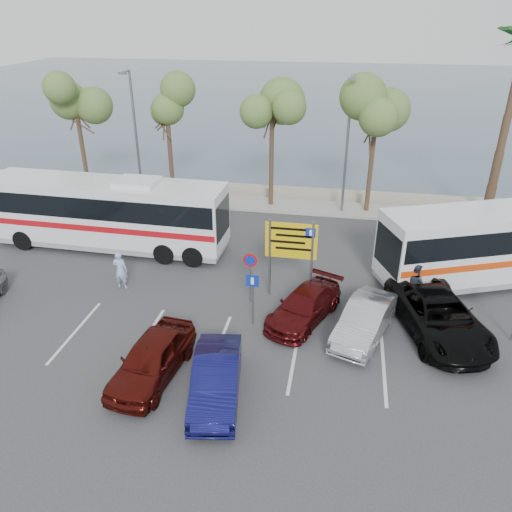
% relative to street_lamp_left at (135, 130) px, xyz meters
% --- Properties ---
extents(ground, '(120.00, 120.00, 0.00)m').
position_rel_street_lamp_left_xyz_m(ground, '(10.00, -13.52, -4.60)').
color(ground, '#37373A').
rests_on(ground, ground).
extents(kerb_strip, '(44.00, 2.40, 0.15)m').
position_rel_street_lamp_left_xyz_m(kerb_strip, '(10.00, 0.48, -4.52)').
color(kerb_strip, '#9C998E').
rests_on(kerb_strip, ground).
extents(seawall, '(48.00, 0.80, 0.60)m').
position_rel_street_lamp_left_xyz_m(seawall, '(10.00, 2.48, -4.30)').
color(seawall, gray).
rests_on(seawall, ground).
extents(sea, '(140.00, 140.00, 0.00)m').
position_rel_street_lamp_left_xyz_m(sea, '(10.00, 46.48, -4.59)').
color(sea, '#3E4D63').
rests_on(sea, ground).
extents(tree_far_left, '(3.20, 3.20, 7.60)m').
position_rel_street_lamp_left_xyz_m(tree_far_left, '(-4.00, 0.48, 1.73)').
color(tree_far_left, '#382619').
rests_on(tree_far_left, kerb_strip).
extents(tree_left, '(3.20, 3.20, 7.20)m').
position_rel_street_lamp_left_xyz_m(tree_left, '(2.00, 0.48, 1.41)').
color(tree_left, '#382619').
rests_on(tree_left, kerb_strip).
extents(tree_mid, '(3.20, 3.20, 8.00)m').
position_rel_street_lamp_left_xyz_m(tree_mid, '(8.50, 0.48, 2.06)').
color(tree_mid, '#382619').
rests_on(tree_mid, kerb_strip).
extents(tree_right, '(3.20, 3.20, 7.40)m').
position_rel_street_lamp_left_xyz_m(tree_right, '(14.50, 0.48, 1.57)').
color(tree_right, '#382619').
rests_on(tree_right, kerb_strip).
extents(street_lamp_left, '(0.45, 1.15, 8.01)m').
position_rel_street_lamp_left_xyz_m(street_lamp_left, '(0.00, 0.00, 0.00)').
color(street_lamp_left, slate).
rests_on(street_lamp_left, kerb_strip).
extents(street_lamp_right, '(0.45, 1.15, 8.01)m').
position_rel_street_lamp_left_xyz_m(street_lamp_right, '(13.00, 0.00, 0.00)').
color(street_lamp_right, slate).
rests_on(street_lamp_right, kerb_strip).
extents(direction_sign, '(2.20, 0.12, 3.60)m').
position_rel_street_lamp_left_xyz_m(direction_sign, '(11.00, -10.32, -2.17)').
color(direction_sign, slate).
rests_on(direction_sign, ground).
extents(sign_no_stop, '(0.60, 0.08, 2.35)m').
position_rel_street_lamp_left_xyz_m(sign_no_stop, '(9.40, -11.13, -3.02)').
color(sign_no_stop, slate).
rests_on(sign_no_stop, ground).
extents(sign_parking, '(0.50, 0.07, 2.25)m').
position_rel_street_lamp_left_xyz_m(sign_parking, '(9.80, -12.73, -3.13)').
color(sign_parking, slate).
rests_on(sign_parking, ground).
extents(lane_markings, '(12.02, 4.20, 0.01)m').
position_rel_street_lamp_left_xyz_m(lane_markings, '(8.86, -14.52, -4.60)').
color(lane_markings, silver).
rests_on(lane_markings, ground).
extents(coach_bus_left, '(12.48, 3.00, 3.87)m').
position_rel_street_lamp_left_xyz_m(coach_bus_left, '(1.08, -7.02, -2.81)').
color(coach_bus_left, silver).
rests_on(coach_bus_left, ground).
extents(coach_bus_right, '(12.27, 6.93, 3.80)m').
position_rel_street_lamp_left_xyz_m(coach_bus_right, '(20.71, -7.02, -2.84)').
color(coach_bus_right, silver).
rests_on(coach_bus_right, ground).
extents(car_blue, '(2.14, 4.41, 1.39)m').
position_rel_street_lamp_left_xyz_m(car_blue, '(9.40, -17.02, -3.90)').
color(car_blue, '#0F1049').
rests_on(car_blue, ground).
extents(car_maroon, '(3.30, 4.66, 1.25)m').
position_rel_street_lamp_left_xyz_m(car_maroon, '(11.80, -12.02, -3.97)').
color(car_maroon, '#490C0D').
rests_on(car_maroon, ground).
extents(car_red, '(2.25, 4.51, 1.48)m').
position_rel_street_lamp_left_xyz_m(car_red, '(7.00, -16.46, -3.86)').
color(car_red, '#480E0A').
rests_on(car_red, ground).
extents(suv_black, '(4.15, 6.20, 1.58)m').
position_rel_street_lamp_left_xyz_m(suv_black, '(17.00, -12.02, -3.81)').
color(suv_black, black).
rests_on(suv_black, ground).
extents(car_silver_b, '(2.77, 4.50, 1.40)m').
position_rel_street_lamp_left_xyz_m(car_silver_b, '(14.20, -12.74, -3.90)').
color(car_silver_b, '#9D9CA2').
rests_on(car_silver_b, ground).
extents(pedestrian_near, '(0.67, 0.44, 1.82)m').
position_rel_street_lamp_left_xyz_m(pedestrian_near, '(3.42, -10.94, -3.69)').
color(pedestrian_near, '#97ACDC').
rests_on(pedestrian_near, ground).
extents(pedestrian_far, '(1.22, 1.22, 1.99)m').
position_rel_street_lamp_left_xyz_m(pedestrian_far, '(16.23, -10.06, -3.60)').
color(pedestrian_far, '#2E3445').
rests_on(pedestrian_far, ground).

